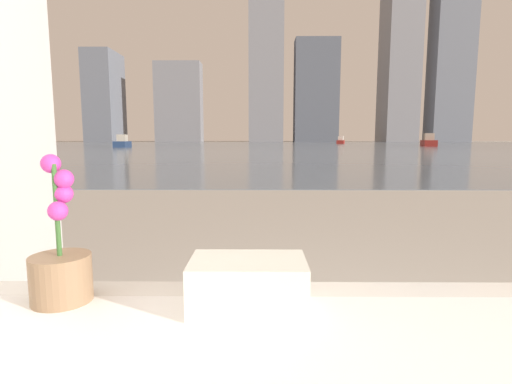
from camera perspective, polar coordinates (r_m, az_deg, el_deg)
name	(u,v)px	position (r m, az deg, el deg)	size (l,w,h in m)	color
potted_orchid	(61,265)	(1.13, -26.10, -9.40)	(0.15, 0.15, 0.37)	#8C6B4C
towel_stack	(248,284)	(0.99, -1.15, -12.94)	(0.28, 0.18, 0.12)	silver
harbor_water	(260,145)	(62.11, 0.55, 6.79)	(180.00, 110.00, 0.01)	slate
harbor_boat_0	(49,141)	(94.40, -27.41, 6.47)	(1.80, 3.06, 1.09)	maroon
harbor_boat_1	(341,141)	(74.06, 12.01, 7.13)	(2.13, 3.81, 1.35)	maroon
harbor_boat_2	(429,142)	(52.82, 23.44, 6.62)	(2.42, 4.36, 1.55)	maroon
harbor_boat_3	(39,142)	(62.62, -28.62, 6.35)	(2.47, 4.11, 1.46)	maroon
harbor_boat_4	(122,143)	(45.30, -18.54, 6.69)	(1.65, 3.70, 1.34)	navy
skyline_tower_0	(105,98)	(126.96, -20.81, 12.50)	(8.01, 13.44, 25.54)	slate
skyline_tower_1	(179,103)	(120.85, -10.94, 12.43)	(13.20, 6.50, 22.60)	slate
skyline_tower_2	(266,18)	(122.87, 1.46, 23.61)	(9.78, 8.82, 69.48)	slate
skyline_tower_3	(316,91)	(120.00, 8.58, 14.05)	(12.50, 6.73, 28.98)	#4C515B
skyline_tower_4	(400,42)	(127.61, 19.92, 19.51)	(9.08, 11.37, 56.26)	slate
skyline_tower_5	(455,2)	(135.56, 26.53, 23.13)	(11.00, 7.58, 77.77)	slate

